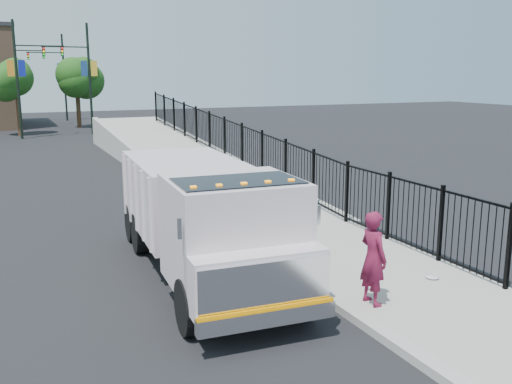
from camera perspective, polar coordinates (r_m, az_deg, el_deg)
name	(u,v)px	position (r m, az deg, el deg)	size (l,w,h in m)	color
ground	(309,288)	(12.48, 5.35, -9.54)	(120.00, 120.00, 0.00)	black
sidewalk	(445,304)	(12.05, 18.35, -10.62)	(3.55, 12.00, 0.12)	#9E998E
curb	(364,321)	(10.90, 10.70, -12.53)	(0.30, 12.00, 0.16)	#ADAAA3
ramp	(182,169)	(27.62, -7.40, 2.33)	(3.95, 24.00, 1.70)	#9E998E
iron_fence	(242,160)	(24.24, -1.41, 3.25)	(0.10, 28.00, 1.80)	black
truck	(205,213)	(12.68, -5.12, -2.11)	(2.96, 7.87, 2.65)	black
worker	(373,258)	(11.26, 11.64, -6.48)	(0.68, 0.44, 1.85)	maroon
debris	(432,277)	(13.20, 17.23, -8.11)	(0.29, 0.29, 0.07)	silver
light_pole_0	(22,75)	(42.72, -22.39, 10.79)	(3.77, 0.22, 8.00)	black
light_pole_1	(85,75)	(44.11, -16.71, 11.19)	(3.78, 0.22, 8.00)	black
light_pole_2	(10,74)	(52.50, -23.37, 10.76)	(3.77, 0.22, 8.00)	black
light_pole_3	(61,74)	(57.55, -18.94, 11.11)	(3.77, 0.22, 8.00)	black
tree_0	(16,80)	(44.84, -22.84, 10.24)	(2.72, 2.72, 5.36)	#382314
tree_1	(77,79)	(49.99, -17.50, 10.70)	(2.80, 2.80, 5.40)	#382314
tree_2	(13,79)	(58.29, -23.09, 10.39)	(2.55, 2.55, 5.28)	#382314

